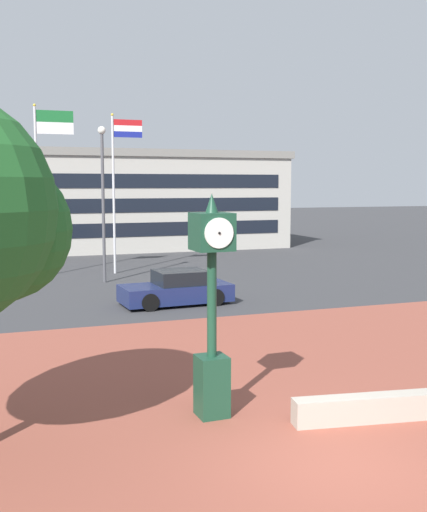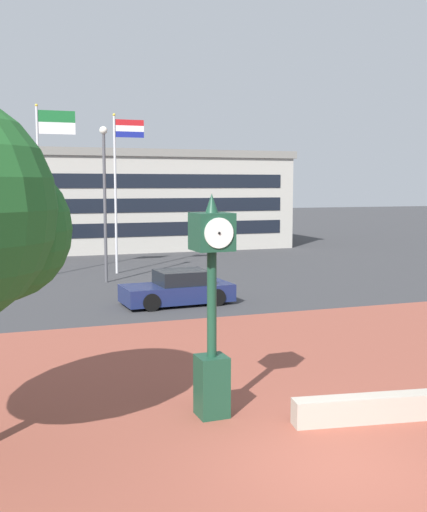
{
  "view_description": "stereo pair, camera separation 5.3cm",
  "coord_description": "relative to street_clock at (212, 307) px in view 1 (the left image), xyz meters",
  "views": [
    {
      "loc": [
        -5.13,
        -8.2,
        4.46
      ],
      "look_at": [
        -1.18,
        2.88,
        3.11
      ],
      "focal_mm": 43.5,
      "sensor_mm": 36.0,
      "label": 1
    },
    {
      "loc": [
        -5.08,
        -8.22,
        4.46
      ],
      "look_at": [
        -1.18,
        2.88,
        3.11
      ],
      "focal_mm": 43.5,
      "sensor_mm": 36.0,
      "label": 2
    }
  ],
  "objects": [
    {
      "name": "street_clock",
      "position": [
        0.0,
        0.0,
        0.0
      ],
      "size": [
        0.73,
        0.83,
        4.3
      ],
      "rotation": [
        0.0,
        0.0,
        0.03
      ],
      "color": "#19422D",
      "rests_on": "ground"
    },
    {
      "name": "ground_plane",
      "position": [
        1.27,
        -2.74,
        -2.14
      ],
      "size": [
        200.0,
        200.0,
        0.0
      ],
      "primitive_type": "plane",
      "color": "#38383A"
    },
    {
      "name": "plaza_brick_paving",
      "position": [
        1.27,
        0.85,
        -2.14
      ],
      "size": [
        44.0,
        15.17,
        0.01
      ],
      "primitive_type": "cube",
      "color": "brown",
      "rests_on": "ground"
    },
    {
      "name": "planter_wall",
      "position": [
        2.83,
        -1.28,
        -1.89
      ],
      "size": [
        3.22,
        0.88,
        0.5
      ],
      "primitive_type": "cube",
      "rotation": [
        0.0,
        0.0,
        -0.15
      ],
      "color": "#ADA393",
      "rests_on": "ground"
    },
    {
      "name": "street_lamp_post",
      "position": [
        0.87,
        17.26,
        2.15
      ],
      "size": [
        0.36,
        0.36,
        7.06
      ],
      "color": "#4C4C51",
      "rests_on": "ground"
    },
    {
      "name": "flagpole_secondary",
      "position": [
        2.03,
        20.0,
        2.54
      ],
      "size": [
        1.56,
        0.14,
        7.96
      ],
      "color": "silver",
      "rests_on": "ground"
    },
    {
      "name": "flagpole_primary",
      "position": [
        -1.56,
        20.0,
        2.93
      ],
      "size": [
        1.86,
        0.14,
        8.27
      ],
      "color": "silver",
      "rests_on": "ground"
    },
    {
      "name": "car_street_mid",
      "position": [
        2.53,
        11.09,
        -1.57
      ],
      "size": [
        4.17,
        2.11,
        1.28
      ],
      "rotation": [
        0.0,
        0.0,
        1.63
      ],
      "color": "navy",
      "rests_on": "ground"
    },
    {
      "name": "civic_building",
      "position": [
        5.92,
        35.49,
        1.26
      ],
      "size": [
        20.47,
        14.39,
        6.77
      ],
      "color": "#B2ADA3",
      "rests_on": "ground"
    }
  ]
}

